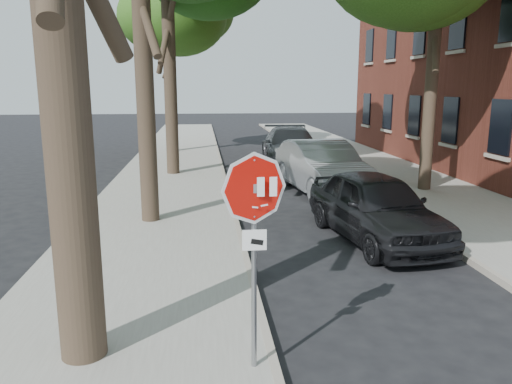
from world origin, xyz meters
TOP-DOWN VIEW (x-y plane):
  - ground at (0.00, 0.00)m, footprint 120.00×120.00m
  - sidewalk_left at (-2.50, 12.00)m, footprint 4.00×55.00m
  - sidewalk_right at (6.00, 12.00)m, footprint 4.00×55.00m
  - curb_left at (-0.45, 12.00)m, footprint 0.12×55.00m
  - curb_right at (3.95, 12.00)m, footprint 0.12×55.00m
  - stop_sign at (-0.70, -0.03)m, footprint 0.76×0.34m
  - tree_far at (-2.72, 21.11)m, footprint 5.29×4.91m
  - car_a at (2.60, 5.13)m, footprint 2.44×4.76m
  - car_b at (2.60, 10.28)m, footprint 2.45×5.34m
  - car_c at (2.60, 16.01)m, footprint 2.70×5.87m

SIDE VIEW (x-z plane):
  - ground at x=0.00m, z-range 0.00..0.00m
  - sidewalk_left at x=-2.50m, z-range 0.00..0.12m
  - sidewalk_right at x=6.00m, z-range 0.00..0.12m
  - curb_left at x=-0.45m, z-range 0.00..0.13m
  - curb_right at x=3.95m, z-range 0.00..0.13m
  - car_a at x=2.60m, z-range 0.00..1.55m
  - car_c at x=2.60m, z-range 0.00..1.66m
  - car_b at x=2.60m, z-range 0.00..1.70m
  - stop_sign at x=-0.70m, z-range 0.64..3.25m
  - tree_far at x=-2.72m, z-range 2.55..11.88m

